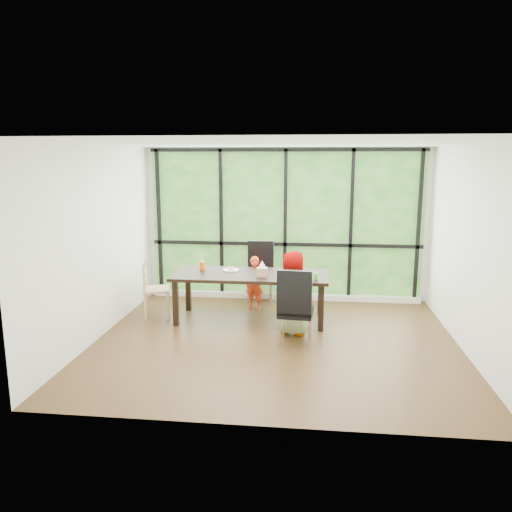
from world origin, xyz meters
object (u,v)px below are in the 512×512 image
object	(u,v)px
plate_far	(231,270)
green_cup	(316,276)
dining_table	(250,297)
orange_cup	(202,265)
child_older	(294,293)
chair_interior_leather	(296,306)
tissue_box	(262,272)
chair_end_beech	(157,289)
child_toddler	(255,283)
chair_window_leather	(260,273)
plate_near	(292,278)

from	to	relation	value
plate_far	green_cup	bearing A→B (deg)	-19.24
dining_table	green_cup	distance (m)	1.13
orange_cup	child_older	bearing A→B (deg)	-26.29
chair_interior_leather	tissue_box	size ratio (longest dim) A/B	7.03
plate_far	tissue_box	world-z (taller)	tissue_box
chair_interior_leather	chair_end_beech	bearing A→B (deg)	-19.28
child_toddler	chair_interior_leather	bearing A→B (deg)	-51.19
chair_window_leather	plate_far	size ratio (longest dim) A/B	4.15
chair_window_leather	tissue_box	xyz separation A→B (m)	(0.15, -1.11, 0.28)
tissue_box	chair_end_beech	bearing A→B (deg)	174.69
plate_near	plate_far	bearing A→B (deg)	157.00
chair_interior_leather	chair_window_leather	bearing A→B (deg)	-66.15
dining_table	chair_interior_leather	distance (m)	1.23
dining_table	orange_cup	world-z (taller)	orange_cup
child_toddler	green_cup	xyz separation A→B (m)	(1.01, -0.87, 0.35)
chair_end_beech	orange_cup	size ratio (longest dim) A/B	6.59
dining_table	chair_interior_leather	world-z (taller)	chair_interior_leather
child_toddler	green_cup	world-z (taller)	child_toddler
chair_end_beech	plate_far	distance (m)	1.23
plate_far	orange_cup	xyz separation A→B (m)	(-0.46, 0.01, 0.06)
child_toddler	orange_cup	world-z (taller)	child_toddler
chair_interior_leather	green_cup	world-z (taller)	chair_interior_leather
plate_far	green_cup	world-z (taller)	green_cup
green_cup	child_older	bearing A→B (deg)	-137.95
chair_window_leather	child_older	distance (m)	1.64
child_toddler	plate_near	world-z (taller)	child_toddler
child_toddler	chair_window_leather	bearing A→B (deg)	95.52
chair_end_beech	orange_cup	xyz separation A→B (m)	(0.71, 0.19, 0.37)
dining_table	green_cup	bearing A→B (deg)	-15.56
child_older	green_cup	bearing A→B (deg)	-120.53
child_older	green_cup	world-z (taller)	child_older
child_toddler	plate_near	distance (m)	1.09
chair_window_leather	dining_table	bearing A→B (deg)	-95.01
chair_end_beech	green_cup	bearing A→B (deg)	-110.92
chair_window_leather	orange_cup	xyz separation A→B (m)	(-0.85, -0.76, 0.28)
plate_near	orange_cup	world-z (taller)	orange_cup
chair_window_leather	child_older	world-z (taller)	child_older
child_toddler	plate_near	bearing A→B (deg)	-38.17
orange_cup	tissue_box	world-z (taller)	orange_cup
chair_end_beech	child_older	size ratio (longest dim) A/B	0.74
dining_table	plate_far	bearing A→B (deg)	150.76
chair_window_leather	chair_interior_leather	distance (m)	2.04
plate_far	plate_near	bearing A→B (deg)	-23.00
dining_table	child_older	distance (m)	0.93
chair_window_leather	chair_end_beech	world-z (taller)	chair_window_leather
dining_table	child_older	world-z (taller)	child_older
tissue_box	dining_table	bearing A→B (deg)	142.33
chair_window_leather	plate_far	world-z (taller)	chair_window_leather
orange_cup	plate_near	bearing A→B (deg)	-16.30
orange_cup	green_cup	bearing A→B (deg)	-14.69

